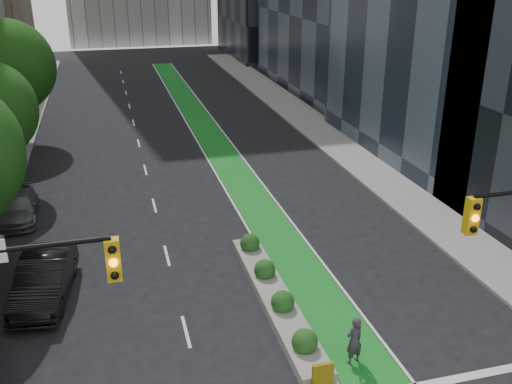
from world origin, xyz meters
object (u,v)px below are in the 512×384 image
cyclist (354,340)px  parked_car_left_mid (44,279)px  parked_car_left_far (18,207)px  median_planter (275,294)px

cyclist → parked_car_left_mid: cyclist is taller
cyclist → parked_car_left_far: size_ratio=0.39×
cyclist → median_planter: bearing=-86.4°
cyclist → parked_car_left_far: cyclist is taller
cyclist → parked_car_left_far: 19.53m
median_planter → cyclist: cyclist is taller
median_planter → parked_car_left_far: 15.39m
parked_car_left_mid → parked_car_left_far: bearing=110.1°
median_planter → parked_car_left_far: size_ratio=2.23×
cyclist → parked_car_left_mid: (-10.29, 6.88, -0.03)m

